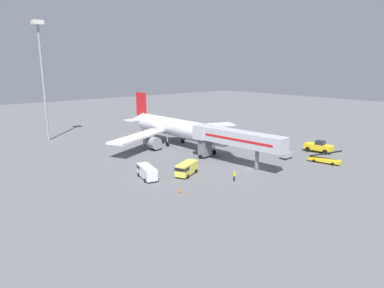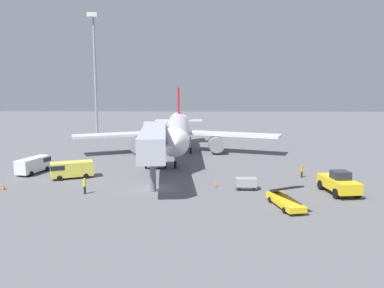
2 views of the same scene
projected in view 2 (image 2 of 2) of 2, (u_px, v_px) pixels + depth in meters
ground_plane at (152, 189)px, 45.75m from camera, size 300.00×300.00×0.00m
airplane_at_gate at (177, 131)px, 69.22m from camera, size 37.65×37.64×11.87m
jet_bridge at (154, 141)px, 49.71m from camera, size 5.09×20.35×6.81m
pushback_tug at (339, 183)px, 43.52m from camera, size 3.43×6.18×2.65m
belt_loader_truck at (285, 200)px, 38.59m from camera, size 2.97×6.18×2.96m
service_van_outer_left at (34, 164)px, 54.10m from camera, size 3.17×5.81×2.16m
service_van_rear_left at (71, 169)px, 50.91m from camera, size 5.68×4.00×2.17m
baggage_cart_far_right at (246, 183)px, 45.34m from camera, size 2.43×1.41×1.37m
ground_crew_worker_foreground at (85, 186)px, 43.39m from camera, size 0.40×0.40×1.84m
ground_crew_worker_midground at (302, 171)px, 51.37m from camera, size 0.38×0.38×1.67m
safety_cone_alpha at (298, 173)px, 53.16m from camera, size 0.32×0.32×0.49m
safety_cone_bravo at (4, 187)px, 45.44m from camera, size 0.45×0.45×0.69m
safety_cone_charlie at (216, 185)px, 46.60m from camera, size 0.38×0.38×0.59m
apron_light_mast at (94, 54)px, 93.30m from camera, size 2.40×2.40×29.40m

